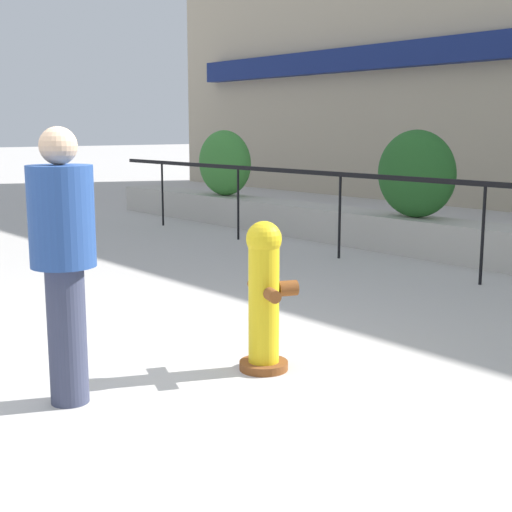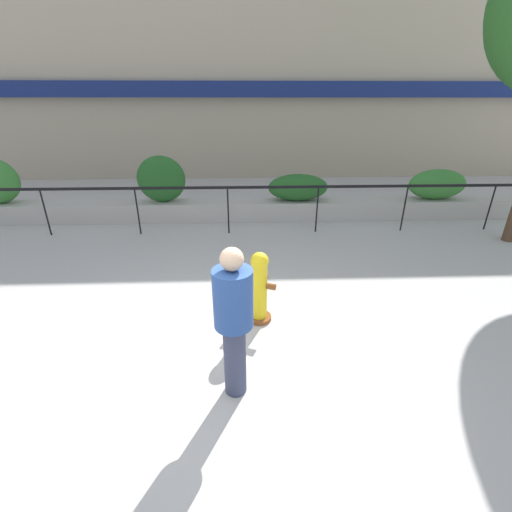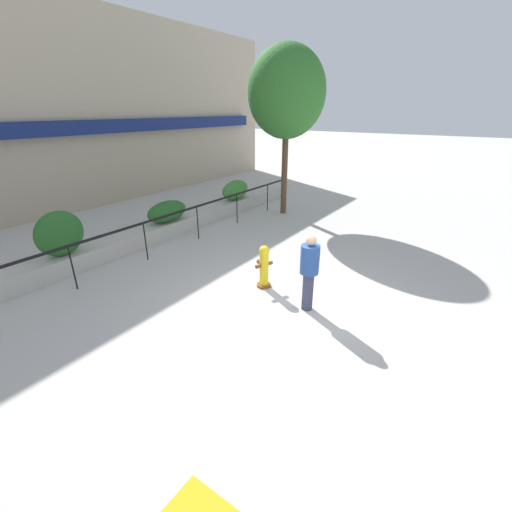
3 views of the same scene
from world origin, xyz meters
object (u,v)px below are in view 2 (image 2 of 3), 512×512
at_px(hedge_bush_2, 298,187).
at_px(fire_hydrant, 260,287).
at_px(pedestrian, 234,316).
at_px(hedge_bush_1, 161,179).
at_px(hedge_bush_3, 437,184).

distance_m(hedge_bush_2, fire_hydrant, 4.96).
distance_m(hedge_bush_2, pedestrian, 6.34).
relative_size(hedge_bush_2, pedestrian, 0.92).
distance_m(hedge_bush_1, hedge_bush_2, 3.60).
bearing_deg(pedestrian, hedge_bush_2, 75.52).
relative_size(fire_hydrant, pedestrian, 0.62).
bearing_deg(hedge_bush_3, pedestrian, -131.19).
xyz_separation_m(hedge_bush_1, hedge_bush_3, (7.38, 0.00, -0.20)).
distance_m(hedge_bush_1, hedge_bush_3, 7.38).
bearing_deg(pedestrian, fire_hydrant, 76.34).
xyz_separation_m(hedge_bush_2, fire_hydrant, (-1.26, -4.79, -0.30)).
relative_size(hedge_bush_1, hedge_bush_3, 0.80).
relative_size(hedge_bush_2, fire_hydrant, 1.47).
bearing_deg(hedge_bush_1, hedge_bush_2, 0.00).
xyz_separation_m(hedge_bush_1, pedestrian, (2.01, -6.14, -0.11)).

